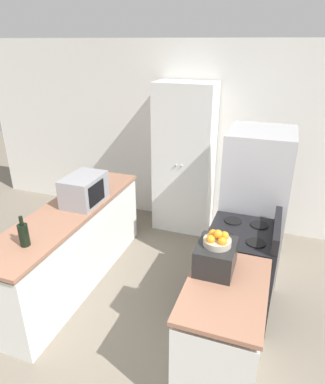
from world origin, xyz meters
name	(u,v)px	position (x,y,z in m)	size (l,w,h in m)	color
wall_back	(196,137)	(0.00, 3.19, 1.30)	(7.00, 0.06, 2.60)	white
counter_left	(72,247)	(-0.91, 1.26, 0.44)	(0.60, 2.32, 0.91)	silver
counter_right	(222,334)	(0.91, 0.57, 0.44)	(0.60, 0.94, 0.91)	silver
pantry_cabinet	(184,160)	(-0.09, 2.90, 1.04)	(0.80, 0.51, 2.09)	silver
stove	(239,271)	(0.93, 1.42, 0.46)	(0.66, 0.71, 1.07)	black
refrigerator	(254,204)	(0.96, 2.19, 0.86)	(0.72, 0.77, 1.71)	#B7B7BC
microwave	(84,190)	(-0.81, 1.46, 1.07)	(0.35, 0.50, 0.32)	#939399
wine_bottle	(24,234)	(-0.86, 0.54, 1.02)	(0.09, 0.09, 0.29)	black
toaster_oven	(216,257)	(0.79, 0.76, 1.02)	(0.30, 0.36, 0.22)	black
fruit_bowl	(217,240)	(0.79, 0.76, 1.18)	(0.21, 0.21, 0.13)	#B2A893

